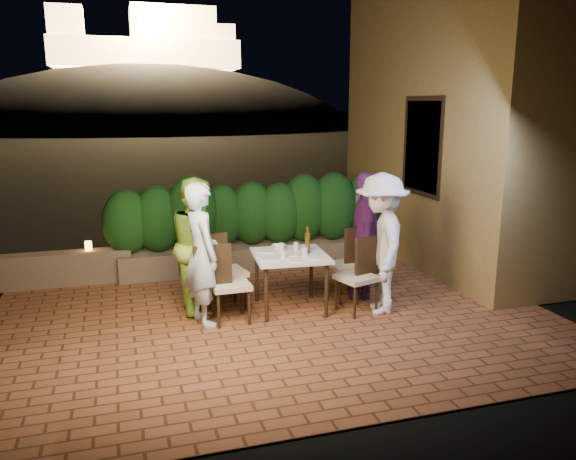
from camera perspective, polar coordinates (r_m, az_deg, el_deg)
name	(u,v)px	position (r m, az deg, el deg)	size (l,w,h in m)	color
ground	(278,322)	(7.14, -1.01, -9.28)	(400.00, 400.00, 0.00)	black
terrace_floor	(268,312)	(7.61, -2.05, -8.31)	(7.00, 6.00, 0.15)	brown
building_wall	(451,113)	(9.97, 16.26, 11.32)	(1.60, 5.00, 5.00)	olive
window_pane	(424,146)	(9.16, 13.64, 8.25)	(0.08, 1.00, 1.40)	black
window_frame	(423,146)	(9.15, 13.59, 8.25)	(0.06, 1.15, 1.55)	black
planter	(251,257)	(9.23, -3.74, -2.74)	(4.20, 0.55, 0.40)	brown
hedge	(251,212)	(9.06, -3.81, 1.83)	(4.00, 0.70, 1.10)	#11360F
parapet	(55,269)	(9.05, -22.60, -3.70)	(2.20, 0.30, 0.50)	brown
hill	(152,163)	(66.81, -13.67, 6.61)	(52.00, 40.00, 22.00)	black
fortress	(145,31)	(66.94, -14.35, 19.04)	(26.00, 8.00, 8.00)	#FFCC7A
dining_table	(290,282)	(7.38, 0.23, -5.28)	(0.93, 0.93, 0.75)	white
plate_nw	(272,259)	(7.04, -1.67, -2.95)	(0.23, 0.23, 0.01)	white
plate_sw	(265,251)	(7.41, -2.40, -2.14)	(0.24, 0.24, 0.01)	white
plate_ne	(314,257)	(7.11, 2.69, -2.79)	(0.23, 0.23, 0.01)	white
plate_se	(308,249)	(7.52, 2.07, -1.94)	(0.20, 0.20, 0.01)	white
plate_centre	(292,254)	(7.25, 0.39, -2.48)	(0.21, 0.21, 0.01)	white
plate_front	(297,260)	(6.99, 0.94, -3.04)	(0.24, 0.24, 0.01)	white
glass_nw	(283,254)	(7.08, -0.50, -2.47)	(0.06, 0.06, 0.10)	silver
glass_sw	(281,247)	(7.39, -0.67, -1.77)	(0.07, 0.07, 0.12)	silver
glass_ne	(305,252)	(7.17, 1.71, -2.22)	(0.07, 0.07, 0.12)	silver
glass_se	(296,246)	(7.46, 0.84, -1.67)	(0.06, 0.06, 0.11)	silver
beer_bottle	(308,240)	(7.31, 2.00, -1.00)	(0.07, 0.07, 0.35)	#52320D
bowl	(279,247)	(7.57, -0.96, -1.69)	(0.19, 0.19, 0.05)	white
chair_left_front	(230,283)	(6.97, -5.89, -5.37)	(0.46, 0.46, 1.00)	black
chair_left_back	(226,271)	(7.42, -6.33, -4.11)	(0.48, 0.48, 1.03)	black
chair_right_front	(357,276)	(7.31, 7.00, -4.63)	(0.45, 0.45, 0.98)	black
chair_right_back	(346,264)	(7.78, 5.92, -3.43)	(0.46, 0.46, 1.00)	black
diner_blue	(202,254)	(6.86, -8.76, -2.45)	(0.64, 0.42, 1.76)	#C6E3FF
diner_green	(198,244)	(7.36, -9.15, -1.46)	(0.85, 0.66, 1.75)	#A9E046
diner_white	(381,244)	(7.27, 9.43, -1.39)	(1.17, 0.67, 1.81)	white
diner_purple	(365,235)	(7.85, 7.79, -0.52)	(1.03, 0.43, 1.75)	#5D2267
parapet_lamp	(88,246)	(8.93, -19.62, -1.55)	(0.10, 0.10, 0.14)	orange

